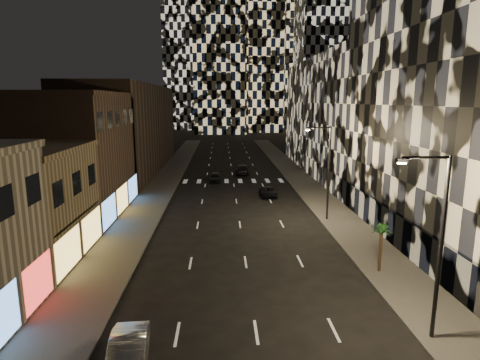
{
  "coord_description": "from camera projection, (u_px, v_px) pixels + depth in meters",
  "views": [
    {
      "loc": [
        -1.67,
        -7.42,
        11.57
      ],
      "look_at": [
        -0.38,
        20.54,
        6.0
      ],
      "focal_mm": 30.0,
      "sensor_mm": 36.0,
      "label": 1
    }
  ],
  "objects": [
    {
      "name": "sidewalk_left",
      "position": [
        165.0,
        181.0,
        58.12
      ],
      "size": [
        4.0,
        120.0,
        0.15
      ],
      "primitive_type": "cube",
      "color": "#47443F",
      "rests_on": "ground"
    },
    {
      "name": "car_dark_oncoming",
      "position": [
        242.0,
        169.0,
        64.12
      ],
      "size": [
        2.22,
        5.25,
        1.51
      ],
      "primitive_type": "imported",
      "rotation": [
        0.0,
        0.0,
        3.12
      ],
      "color": "black",
      "rests_on": "ground"
    },
    {
      "name": "retail_brown",
      "position": [
        70.0,
        157.0,
        40.48
      ],
      "size": [
        10.0,
        15.0,
        12.0
      ],
      "primitive_type": "cube",
      "color": "#473428",
      "rests_on": "ground"
    },
    {
      "name": "retail_tan",
      "position": [
        8.0,
        208.0,
        28.63
      ],
      "size": [
        10.0,
        10.0,
        8.0
      ],
      "primitive_type": "cube",
      "color": "olive",
      "rests_on": "ground"
    },
    {
      "name": "palm_tree",
      "position": [
        382.0,
        232.0,
        26.82
      ],
      "size": [
        1.68,
        1.7,
        3.33
      ],
      "color": "#47331E",
      "rests_on": "sidewalk_right"
    },
    {
      "name": "curb_left",
      "position": [
        179.0,
        181.0,
        58.22
      ],
      "size": [
        0.2,
        120.0,
        0.15
      ],
      "primitive_type": "cube",
      "color": "#4C4C47",
      "rests_on": "ground"
    },
    {
      "name": "midrise_base",
      "position": [
        387.0,
        222.0,
        33.87
      ],
      "size": [
        0.6,
        25.0,
        3.0
      ],
      "primitive_type": "cube",
      "color": "#383838",
      "rests_on": "ground"
    },
    {
      "name": "car_dark_rightlane",
      "position": [
        268.0,
        192.0,
        48.92
      ],
      "size": [
        1.93,
        4.13,
        1.14
      ],
      "primitive_type": "imported",
      "rotation": [
        0.0,
        0.0,
        -0.01
      ],
      "color": "black",
      "rests_on": "ground"
    },
    {
      "name": "curb_right",
      "position": [
        287.0,
        180.0,
        58.93
      ],
      "size": [
        0.2,
        120.0,
        0.15
      ],
      "primitive_type": "cube",
      "color": "#4C4C47",
      "rests_on": "ground"
    },
    {
      "name": "car_dark_midlane",
      "position": [
        215.0,
        177.0,
        57.94
      ],
      "size": [
        1.77,
        3.92,
        1.31
      ],
      "primitive_type": "imported",
      "rotation": [
        0.0,
        0.0,
        -0.06
      ],
      "color": "black",
      "rests_on": "ground"
    },
    {
      "name": "streetlight_near",
      "position": [
        437.0,
        236.0,
        18.73
      ],
      "size": [
        2.55,
        0.25,
        9.0
      ],
      "color": "black",
      "rests_on": "sidewalk_right"
    },
    {
      "name": "midrise_filler_right",
      "position": [
        356.0,
        117.0,
        64.6
      ],
      "size": [
        16.0,
        40.0,
        18.0
      ],
      "primitive_type": "cube",
      "color": "#232326",
      "rests_on": "ground"
    },
    {
      "name": "sidewalk_right",
      "position": [
        301.0,
        180.0,
        59.03
      ],
      "size": [
        4.0,
        120.0,
        0.15
      ],
      "primitive_type": "cube",
      "color": "#47443F",
      "rests_on": "ground"
    },
    {
      "name": "car_silver_parked",
      "position": [
        128.0,
        356.0,
        17.3
      ],
      "size": [
        2.05,
        4.68,
        1.5
      ],
      "primitive_type": "imported",
      "rotation": [
        0.0,
        0.0,
        0.1
      ],
      "color": "#9A9A9F",
      "rests_on": "ground"
    },
    {
      "name": "streetlight_far",
      "position": [
        327.0,
        167.0,
        38.33
      ],
      "size": [
        2.55,
        0.25,
        9.0
      ],
      "color": "black",
      "rests_on": "sidewalk_right"
    },
    {
      "name": "retail_filler_left",
      "position": [
        129.0,
        129.0,
        66.25
      ],
      "size": [
        10.0,
        40.0,
        14.0
      ],
      "primitive_type": "cube",
      "color": "#473428",
      "rests_on": "ground"
    }
  ]
}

